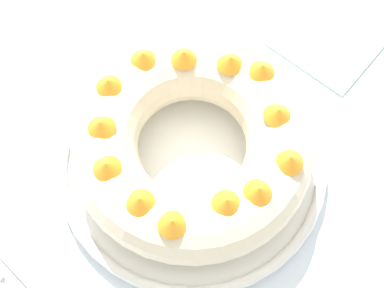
{
  "coord_description": "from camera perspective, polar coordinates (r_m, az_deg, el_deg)",
  "views": [
    {
      "loc": [
        -0.14,
        -0.14,
        1.31
      ],
      "look_at": [
        0.02,
        0.02,
        0.79
      ],
      "focal_mm": 50.0,
      "sensor_mm": 36.0,
      "label": 1
    }
  ],
  "objects": [
    {
      "name": "ground_plane",
      "position": [
        1.33,
        -0.15,
        -14.97
      ],
      "size": [
        8.0,
        8.0,
        0.0
      ],
      "primitive_type": "plane",
      "color": "gray"
    },
    {
      "name": "serving_dish",
      "position": [
        0.61,
        0.0,
        -1.74
      ],
      "size": [
        0.31,
        0.31,
        0.02
      ],
      "color": "white",
      "rests_on": "dining_table"
    },
    {
      "name": "dining_table",
      "position": [
        0.71,
        -0.27,
        -7.2
      ],
      "size": [
        1.13,
        0.97,
        0.73
      ],
      "color": "silver",
      "rests_on": "ground_plane"
    },
    {
      "name": "bundt_cake",
      "position": [
        0.57,
        0.0,
        0.05
      ],
      "size": [
        0.26,
        0.26,
        0.08
      ],
      "color": "beige",
      "rests_on": "serving_dish"
    },
    {
      "name": "napkin",
      "position": [
        0.74,
        15.58,
        11.98
      ],
      "size": [
        0.18,
        0.13,
        0.0
      ],
      "primitive_type": "cube",
      "rotation": [
        0.0,
        0.0,
        0.05
      ],
      "color": "#B2D1B7",
      "rests_on": "dining_table"
    }
  ]
}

